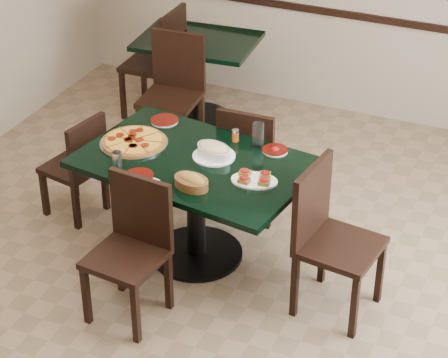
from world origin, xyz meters
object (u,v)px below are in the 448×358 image
at_px(back_chair_left, 162,57).
at_px(bread_basket, 191,181).
at_px(chair_near, 133,241).
at_px(pepperoni_pizza, 134,141).
at_px(back_chair_near, 174,85).
at_px(lasagna_casserole, 214,151).
at_px(chair_far, 250,157).
at_px(chair_right, 327,231).
at_px(bruschetta_platter, 254,178).
at_px(chair_left, 79,163).
at_px(back_table, 198,64).
at_px(main_table, 196,185).

xyz_separation_m(back_chair_left, bread_basket, (1.29, -2.08, 0.24)).
height_order(chair_near, pepperoni_pizza, chair_near).
relative_size(back_chair_near, bread_basket, 3.63).
bearing_deg(back_chair_left, lasagna_casserole, 35.48).
bearing_deg(chair_near, chair_far, 83.85).
distance_m(chair_far, back_chair_left, 1.77).
bearing_deg(lasagna_casserole, chair_right, 4.78).
bearing_deg(bruschetta_platter, bread_basket, -157.30).
distance_m(chair_far, chair_left, 1.21).
bearing_deg(chair_right, chair_left, 89.64).
height_order(back_table, bread_basket, bread_basket).
distance_m(back_table, chair_left, 1.73).
distance_m(back_table, chair_far, 1.59).
distance_m(chair_right, lasagna_casserole, 0.92).
bearing_deg(bread_basket, back_table, 127.83).
bearing_deg(chair_right, pepperoni_pizza, 90.34).
height_order(chair_far, chair_near, chair_near).
bearing_deg(lasagna_casserole, bread_basket, -66.43).
distance_m(chair_near, back_chair_left, 2.65).
xyz_separation_m(chair_far, chair_near, (-0.25, -1.24, 0.01)).
relative_size(main_table, bread_basket, 5.97).
distance_m(main_table, pepperoni_pizza, 0.51).
height_order(chair_right, back_chair_near, chair_right).
relative_size(chair_left, back_chair_left, 0.81).
relative_size(chair_right, back_chair_left, 0.99).
height_order(back_table, pepperoni_pizza, pepperoni_pizza).
distance_m(chair_far, bruschetta_platter, 0.80).
xyz_separation_m(main_table, back_chair_near, (-0.83, 1.34, -0.03)).
xyz_separation_m(chair_far, back_chair_near, (-0.97, 0.75, 0.04)).
bearing_deg(chair_right, bread_basket, 108.40).
bearing_deg(chair_near, chair_right, 31.16).
bearing_deg(chair_near, chair_left, 143.61).
bearing_deg(chair_near, bruschetta_platter, 50.61).
relative_size(back_table, chair_right, 1.06).
bearing_deg(bruschetta_platter, chair_far, 103.59).
height_order(chair_far, back_chair_left, back_chair_left).
bearing_deg(bruschetta_platter, chair_left, 161.36).
relative_size(chair_far, back_chair_near, 0.93).
bearing_deg(pepperoni_pizza, chair_near, -62.45).
bearing_deg(back_chair_left, back_chair_near, 36.43).
distance_m(chair_near, bread_basket, 0.50).
bearing_deg(chair_left, bruschetta_platter, 92.34).
bearing_deg(pepperoni_pizza, main_table, -4.25).
bearing_deg(back_table, chair_right, -52.31).
bearing_deg(back_chair_near, bruschetta_platter, -53.00).
bearing_deg(chair_far, chair_near, 77.58).
distance_m(chair_right, back_chair_left, 2.85).
xyz_separation_m(chair_left, pepperoni_pizza, (0.51, -0.08, 0.33)).
height_order(back_chair_left, pepperoni_pizza, back_chair_left).
bearing_deg(bread_basket, back_chair_left, 135.15).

